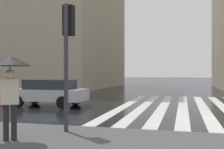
{
  "coord_description": "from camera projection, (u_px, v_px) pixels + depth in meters",
  "views": [
    {
      "loc": [
        -10.77,
        2.09,
        1.74
      ],
      "look_at": [
        2.77,
        5.62,
        1.68
      ],
      "focal_mm": 44.08,
      "sensor_mm": 36.0,
      "label": 1
    }
  ],
  "objects": [
    {
      "name": "car_silver",
      "position": [
        48.0,
        92.0,
        14.6
      ],
      "size": [
        1.85,
        4.1,
        1.41
      ],
      "color": "#B7B7BC",
      "rests_on": "ground_plane"
    },
    {
      "name": "traffic_signal_post",
      "position": [
        68.0,
        40.0,
        7.64
      ],
      "size": [
        0.44,
        0.3,
        3.5
      ],
      "color": "#333338",
      "rests_on": "sidewalk_pavement"
    },
    {
      "name": "pedestrian_with_floral_umbrella",
      "position": [
        10.0,
        72.0,
        6.49
      ],
      "size": [
        1.05,
        1.05,
        2.01
      ],
      "color": "beige",
      "rests_on": "sidewalk_pavement"
    },
    {
      "name": "zebra_crossing",
      "position": [
        193.0,
        107.0,
        14.19
      ],
      "size": [
        13.0,
        7.5,
        0.01
      ],
      "color": "silver",
      "rests_on": "ground_plane"
    }
  ]
}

